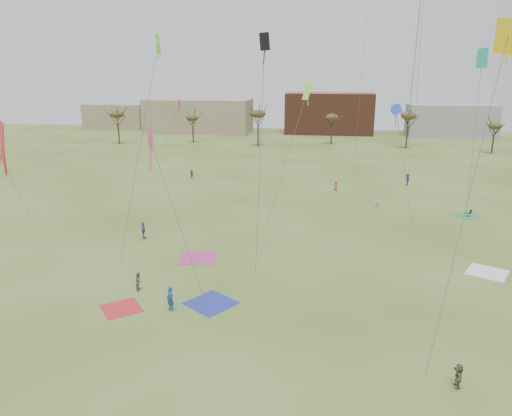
# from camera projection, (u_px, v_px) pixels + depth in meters

# --- Properties ---
(ground) EXTENTS (260.00, 260.00, 0.00)m
(ground) POSITION_uv_depth(u_px,v_px,m) (227.00, 334.00, 31.32)
(ground) COLOR #40571B
(ground) RESTS_ON ground
(flyer_near_right) EXTENTS (0.82, 0.77, 1.89)m
(flyer_near_right) POSITION_uv_depth(u_px,v_px,m) (170.00, 299.00, 34.32)
(flyer_near_right) COLOR navy
(flyer_near_right) RESTS_ON ground
(spectator_fore_b) EXTENTS (0.70, 0.83, 1.51)m
(spectator_fore_b) POSITION_uv_depth(u_px,v_px,m) (139.00, 281.00, 37.70)
(spectator_fore_b) COLOR #7C5C4E
(spectator_fore_b) RESTS_ON ground
(spectator_fore_c) EXTENTS (0.58, 1.38, 1.45)m
(spectator_fore_c) POSITION_uv_depth(u_px,v_px,m) (458.00, 376.00, 25.83)
(spectator_fore_c) COLOR brown
(spectator_fore_c) RESTS_ON ground
(spectator_mid_d) EXTENTS (0.84, 1.16, 1.82)m
(spectator_mid_d) POSITION_uv_depth(u_px,v_px,m) (143.00, 230.00, 49.68)
(spectator_mid_d) COLOR #843C90
(spectator_mid_d) RESTS_ON ground
(spectator_mid_e) EXTENTS (0.87, 0.83, 1.42)m
(spectator_mid_e) POSITION_uv_depth(u_px,v_px,m) (378.00, 201.00, 62.08)
(spectator_mid_e) COLOR white
(spectator_mid_e) RESTS_ON ground
(flyer_far_a) EXTENTS (1.23, 1.27, 1.44)m
(flyer_far_a) POSITION_uv_depth(u_px,v_px,m) (192.00, 174.00, 79.53)
(flyer_far_a) COLOR #266E24
(flyer_far_a) RESTS_ON ground
(flyer_far_b) EXTENTS (0.73, 0.82, 1.42)m
(flyer_far_b) POSITION_uv_depth(u_px,v_px,m) (336.00, 186.00, 70.95)
(flyer_far_b) COLOR #BD4A20
(flyer_far_b) RESTS_ON ground
(flyer_far_c) EXTENTS (0.96, 1.33, 1.85)m
(flyer_far_c) POSITION_uv_depth(u_px,v_px,m) (407.00, 179.00, 74.31)
(flyer_far_c) COLOR navy
(flyer_far_c) RESTS_ON ground
(blanket_red) EXTENTS (3.73, 3.73, 0.03)m
(blanket_red) POSITION_uv_depth(u_px,v_px,m) (122.00, 308.00, 34.83)
(blanket_red) COLOR red
(blanket_red) RESTS_ON ground
(blanket_blue) EXTENTS (4.44, 4.44, 0.03)m
(blanket_blue) POSITION_uv_depth(u_px,v_px,m) (211.00, 303.00, 35.64)
(blanket_blue) COLOR #23329A
(blanket_blue) RESTS_ON ground
(blanket_cream) EXTENTS (4.22, 4.22, 0.03)m
(blanket_cream) POSITION_uv_depth(u_px,v_px,m) (487.00, 272.00, 41.25)
(blanket_cream) COLOR white
(blanket_cream) RESTS_ON ground
(blanket_plum) EXTENTS (4.08, 4.08, 0.03)m
(blanket_plum) POSITION_uv_depth(u_px,v_px,m) (198.00, 258.00, 44.65)
(blanket_plum) COLOR #B8387D
(blanket_plum) RESTS_ON ground
(blanket_olive) EXTENTS (4.01, 4.01, 0.03)m
(blanket_olive) POSITION_uv_depth(u_px,v_px,m) (465.00, 216.00, 58.17)
(blanket_olive) COLOR #328945
(blanket_olive) RESTS_ON ground
(camp_chair_right) EXTENTS (0.61, 0.57, 0.87)m
(camp_chair_right) POSITION_uv_depth(u_px,v_px,m) (469.00, 215.00, 57.69)
(camp_chair_right) COLOR #121933
(camp_chair_right) RESTS_ON ground
(kites_aloft) EXTENTS (64.36, 54.48, 27.72)m
(kites_aloft) POSITION_uv_depth(u_px,v_px,m) (302.00, 61.00, 45.47)
(kites_aloft) COLOR red
(kites_aloft) RESTS_ON ground
(tree_line) EXTENTS (117.44, 49.32, 8.91)m
(tree_line) POSITION_uv_depth(u_px,v_px,m) (292.00, 121.00, 104.99)
(tree_line) COLOR #3A2B1E
(tree_line) RESTS_ON ground
(building_tan) EXTENTS (32.00, 14.00, 10.00)m
(building_tan) POSITION_uv_depth(u_px,v_px,m) (199.00, 116.00, 144.67)
(building_tan) COLOR #937F60
(building_tan) RESTS_ON ground
(building_brick) EXTENTS (26.00, 16.00, 12.00)m
(building_brick) POSITION_uv_depth(u_px,v_px,m) (329.00, 113.00, 142.88)
(building_brick) COLOR brown
(building_brick) RESTS_ON ground
(building_grey) EXTENTS (24.00, 12.00, 9.00)m
(building_grey) POSITION_uv_depth(u_px,v_px,m) (450.00, 120.00, 135.91)
(building_grey) COLOR gray
(building_grey) RESTS_ON ground
(building_tan_west) EXTENTS (20.00, 12.00, 8.00)m
(building_tan_west) POSITION_uv_depth(u_px,v_px,m) (118.00, 116.00, 156.28)
(building_tan_west) COLOR #937F60
(building_tan_west) RESTS_ON ground
(radio_tower) EXTENTS (1.51, 1.72, 41.00)m
(radio_tower) POSITION_uv_depth(u_px,v_px,m) (415.00, 68.00, 140.14)
(radio_tower) COLOR #9EA3A8
(radio_tower) RESTS_ON ground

